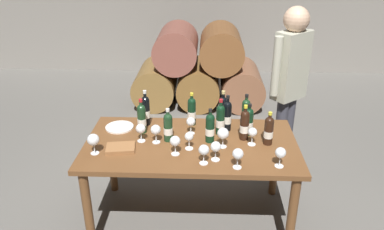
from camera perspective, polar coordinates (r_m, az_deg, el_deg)
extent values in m
plane|color=#66635E|center=(3.49, -0.14, -15.11)|extent=(14.00, 14.00, 0.00)
cylinder|color=brown|center=(5.66, -5.43, 4.80)|extent=(0.60, 0.90, 0.60)
cylinder|color=brown|center=(5.61, 0.98, 4.73)|extent=(0.60, 0.90, 0.60)
cylinder|color=brown|center=(5.64, 7.42, 4.60)|extent=(0.60, 0.90, 0.60)
cylinder|color=brown|center=(5.46, -2.34, 10.15)|extent=(0.60, 0.90, 0.60)
cylinder|color=brown|center=(5.45, 4.38, 10.06)|extent=(0.60, 0.90, 0.60)
cube|color=brown|center=(3.06, -0.15, -4.47)|extent=(1.70, 0.90, 0.04)
cylinder|color=brown|center=(3.08, -15.35, -13.78)|extent=(0.07, 0.07, 0.72)
cylinder|color=brown|center=(3.03, 14.75, -14.56)|extent=(0.07, 0.07, 0.72)
cylinder|color=brown|center=(3.70, -11.96, -6.29)|extent=(0.07, 0.07, 0.72)
cylinder|color=brown|center=(3.65, 12.38, -6.78)|extent=(0.07, 0.07, 0.72)
cylinder|color=#19381E|center=(3.19, -7.53, -0.85)|extent=(0.07, 0.07, 0.21)
sphere|color=#19381E|center=(3.15, -7.65, 0.96)|extent=(0.07, 0.07, 0.07)
cylinder|color=#19381E|center=(3.14, -7.67, 1.41)|extent=(0.03, 0.03, 0.07)
cylinder|color=#B21E23|center=(3.12, -7.72, 2.17)|extent=(0.03, 0.03, 0.02)
cylinder|color=silver|center=(3.20, -7.52, -1.02)|extent=(0.07, 0.07, 0.06)
cylinder|color=black|center=(3.21, 5.28, -0.46)|extent=(0.07, 0.07, 0.22)
sphere|color=black|center=(3.17, 5.36, 1.44)|extent=(0.07, 0.07, 0.07)
cylinder|color=black|center=(3.16, 5.38, 1.91)|extent=(0.03, 0.03, 0.07)
cylinder|color=black|center=(3.14, 5.42, 2.71)|extent=(0.03, 0.03, 0.03)
cylinder|color=silver|center=(3.22, 5.27, -0.64)|extent=(0.07, 0.07, 0.07)
cylinder|color=black|center=(3.03, 2.71, -2.30)|extent=(0.07, 0.07, 0.20)
sphere|color=black|center=(2.98, 2.75, -0.50)|extent=(0.07, 0.07, 0.07)
cylinder|color=black|center=(2.97, 2.76, -0.06)|extent=(0.03, 0.03, 0.06)
cylinder|color=black|center=(2.95, 2.78, 0.69)|extent=(0.03, 0.03, 0.02)
cylinder|color=silver|center=(3.03, 2.71, -2.46)|extent=(0.07, 0.07, 0.06)
cylinder|color=black|center=(3.05, 11.40, -2.65)|extent=(0.07, 0.07, 0.19)
sphere|color=black|center=(3.00, 11.57, -0.92)|extent=(0.07, 0.07, 0.07)
cylinder|color=black|center=(2.99, 11.60, -0.50)|extent=(0.03, 0.03, 0.06)
cylinder|color=gold|center=(2.98, 11.67, 0.22)|extent=(0.03, 0.03, 0.02)
cylinder|color=silver|center=(3.05, 11.39, -2.81)|extent=(0.07, 0.07, 0.06)
cylinder|color=black|center=(3.30, -0.05, 0.24)|extent=(0.07, 0.07, 0.21)
sphere|color=black|center=(3.26, -0.05, 1.98)|extent=(0.07, 0.07, 0.07)
cylinder|color=black|center=(3.25, -0.05, 2.41)|extent=(0.03, 0.03, 0.06)
cylinder|color=gold|center=(3.23, -0.05, 3.14)|extent=(0.03, 0.03, 0.02)
cylinder|color=silver|center=(3.31, -0.05, 0.07)|extent=(0.07, 0.07, 0.06)
cylinder|color=black|center=(3.15, 4.27, -1.04)|extent=(0.07, 0.07, 0.22)
sphere|color=black|center=(3.10, 4.33, 0.88)|extent=(0.07, 0.07, 0.07)
cylinder|color=black|center=(3.09, 4.35, 1.35)|extent=(0.03, 0.03, 0.07)
cylinder|color=#B21E23|center=(3.07, 4.38, 2.15)|extent=(0.03, 0.03, 0.02)
cylinder|color=silver|center=(3.15, 4.26, -1.21)|extent=(0.07, 0.07, 0.07)
cylinder|color=black|center=(3.17, 8.50, -1.30)|extent=(0.07, 0.07, 0.19)
sphere|color=black|center=(3.13, 8.61, 0.37)|extent=(0.07, 0.07, 0.07)
cylinder|color=black|center=(3.12, 8.64, 0.77)|extent=(0.03, 0.03, 0.06)
cylinder|color=black|center=(3.10, 8.69, 1.46)|extent=(0.03, 0.03, 0.02)
cylinder|color=silver|center=(3.18, 8.48, -1.45)|extent=(0.07, 0.07, 0.06)
cylinder|color=black|center=(3.29, 4.63, 0.25)|extent=(0.07, 0.07, 0.22)
sphere|color=black|center=(3.25, 4.70, 2.14)|extent=(0.07, 0.07, 0.07)
cylinder|color=black|center=(3.23, 4.72, 2.61)|extent=(0.03, 0.03, 0.07)
cylinder|color=tan|center=(3.22, 4.75, 3.40)|extent=(0.03, 0.03, 0.03)
cylinder|color=silver|center=(3.30, 4.63, 0.07)|extent=(0.07, 0.07, 0.07)
cylinder|color=#19381E|center=(3.30, 8.04, 0.00)|extent=(0.07, 0.07, 0.21)
sphere|color=#19381E|center=(3.26, 8.15, 1.74)|extent=(0.07, 0.07, 0.07)
cylinder|color=#19381E|center=(3.25, 8.18, 2.16)|extent=(0.03, 0.03, 0.06)
cylinder|color=black|center=(3.23, 8.22, 2.88)|extent=(0.03, 0.03, 0.02)
cylinder|color=silver|center=(3.31, 8.02, -0.17)|extent=(0.07, 0.07, 0.06)
cylinder|color=black|center=(3.09, 7.87, -1.84)|extent=(0.07, 0.07, 0.21)
sphere|color=black|center=(3.04, 7.99, 0.02)|extent=(0.07, 0.07, 0.07)
cylinder|color=black|center=(3.03, 8.02, 0.48)|extent=(0.03, 0.03, 0.07)
cylinder|color=gold|center=(3.01, 8.07, 1.25)|extent=(0.03, 0.03, 0.02)
cylinder|color=silver|center=(3.09, 7.86, -2.01)|extent=(0.07, 0.07, 0.06)
cylinder|color=#19381E|center=(3.04, -3.59, -2.19)|extent=(0.07, 0.07, 0.20)
sphere|color=#19381E|center=(3.00, -3.64, -0.42)|extent=(0.07, 0.07, 0.07)
cylinder|color=#19381E|center=(2.99, -3.66, 0.00)|extent=(0.03, 0.03, 0.06)
cylinder|color=silver|center=(2.97, -3.68, 0.74)|extent=(0.03, 0.03, 0.02)
cylinder|color=silver|center=(3.05, -3.59, -2.35)|extent=(0.07, 0.07, 0.06)
cylinder|color=black|center=(3.32, -6.94, 0.35)|extent=(0.07, 0.07, 0.22)
sphere|color=black|center=(3.28, -7.05, 2.21)|extent=(0.07, 0.07, 0.07)
cylinder|color=black|center=(3.27, -7.07, 2.68)|extent=(0.03, 0.03, 0.07)
cylinder|color=silver|center=(3.25, -7.12, 3.45)|extent=(0.03, 0.03, 0.03)
cylinder|color=silver|center=(3.33, -6.93, 0.18)|extent=(0.07, 0.07, 0.07)
cylinder|color=white|center=(3.00, -14.36, -5.56)|extent=(0.06, 0.06, 0.00)
cylinder|color=white|center=(2.98, -14.44, -4.90)|extent=(0.01, 0.01, 0.07)
sphere|color=white|center=(2.94, -14.60, -3.61)|extent=(0.09, 0.09, 0.09)
cylinder|color=white|center=(3.00, 4.61, -4.75)|extent=(0.06, 0.06, 0.00)
cylinder|color=white|center=(2.98, 4.63, -4.08)|extent=(0.01, 0.01, 0.07)
sphere|color=white|center=(2.94, 4.69, -2.78)|extent=(0.09, 0.09, 0.09)
cylinder|color=white|center=(2.76, 6.79, -7.80)|extent=(0.06, 0.06, 0.00)
cylinder|color=white|center=(2.73, 6.83, -7.09)|extent=(0.01, 0.01, 0.07)
sphere|color=white|center=(2.70, 6.91, -5.81)|extent=(0.08, 0.08, 0.08)
cylinder|color=white|center=(2.78, 1.76, -7.23)|extent=(0.06, 0.06, 0.00)
cylinder|color=white|center=(2.76, 1.77, -6.53)|extent=(0.01, 0.01, 0.07)
sphere|color=white|center=(2.73, 1.79, -5.26)|extent=(0.08, 0.08, 0.08)
cylinder|color=white|center=(3.06, 8.94, -4.36)|extent=(0.06, 0.06, 0.00)
cylinder|color=white|center=(3.04, 8.99, -3.70)|extent=(0.01, 0.01, 0.07)
sphere|color=white|center=(3.01, 9.07, -2.55)|extent=(0.07, 0.07, 0.07)
cylinder|color=white|center=(2.83, 3.53, -6.70)|extent=(0.06, 0.06, 0.00)
cylinder|color=white|center=(2.81, 3.55, -6.00)|extent=(0.01, 0.01, 0.07)
sphere|color=white|center=(2.77, 3.59, -4.75)|extent=(0.08, 0.08, 0.08)
cylinder|color=white|center=(3.10, -7.60, -3.86)|extent=(0.06, 0.06, 0.00)
cylinder|color=white|center=(3.08, -7.64, -3.21)|extent=(0.01, 0.01, 0.07)
sphere|color=white|center=(3.05, -7.71, -2.04)|extent=(0.08, 0.08, 0.08)
cylinder|color=white|center=(2.96, -0.44, -5.05)|extent=(0.06, 0.06, 0.00)
cylinder|color=white|center=(2.94, -0.44, -4.38)|extent=(0.01, 0.01, 0.07)
sphere|color=white|center=(2.91, -0.44, -3.24)|extent=(0.07, 0.07, 0.07)
cylinder|color=white|center=(3.07, -5.39, -4.07)|extent=(0.06, 0.06, 0.00)
cylinder|color=white|center=(3.05, -5.42, -3.41)|extent=(0.01, 0.01, 0.07)
sphere|color=white|center=(3.01, -5.47, -2.21)|extent=(0.08, 0.08, 0.08)
cylinder|color=white|center=(3.18, -0.18, -2.78)|extent=(0.06, 0.06, 0.00)
cylinder|color=white|center=(3.17, -0.18, -2.14)|extent=(0.01, 0.01, 0.07)
sphere|color=white|center=(3.13, -0.19, -1.01)|extent=(0.07, 0.07, 0.07)
cylinder|color=white|center=(2.90, -2.51, -5.86)|extent=(0.06, 0.06, 0.00)
cylinder|color=white|center=(2.88, -2.53, -5.17)|extent=(0.01, 0.01, 0.07)
sphere|color=white|center=(2.84, -2.55, -3.93)|extent=(0.08, 0.08, 0.08)
cylinder|color=white|center=(2.82, 12.93, -7.48)|extent=(0.06, 0.06, 0.00)
cylinder|color=white|center=(2.80, 13.01, -6.78)|extent=(0.01, 0.01, 0.07)
sphere|color=white|center=(2.76, 13.15, -5.53)|extent=(0.08, 0.08, 0.08)
cube|color=#936038|center=(3.00, -10.67, -4.87)|extent=(0.24, 0.19, 0.03)
cylinder|color=white|center=(3.34, -10.82, -1.80)|extent=(0.24, 0.24, 0.01)
cylinder|color=#383842|center=(3.99, 14.01, -2.96)|extent=(0.11, 0.11, 0.85)
cylinder|color=#383842|center=(3.91, 12.98, -3.43)|extent=(0.11, 0.11, 0.85)
cube|color=#B2B29E|center=(3.66, 14.67, 7.17)|extent=(0.36, 0.34, 0.64)
cylinder|color=#B2B29E|center=(3.82, 16.72, 8.14)|extent=(0.08, 0.08, 0.54)
cylinder|color=#B2B29E|center=(3.50, 12.55, 7.10)|extent=(0.08, 0.08, 0.54)
sphere|color=tan|center=(3.56, 15.42, 13.68)|extent=(0.23, 0.23, 0.23)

